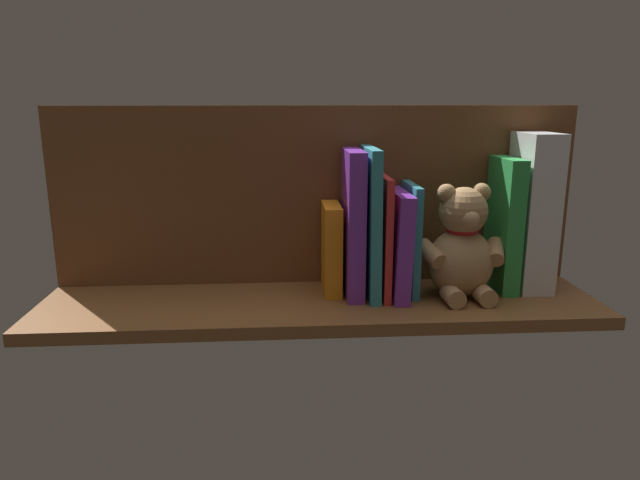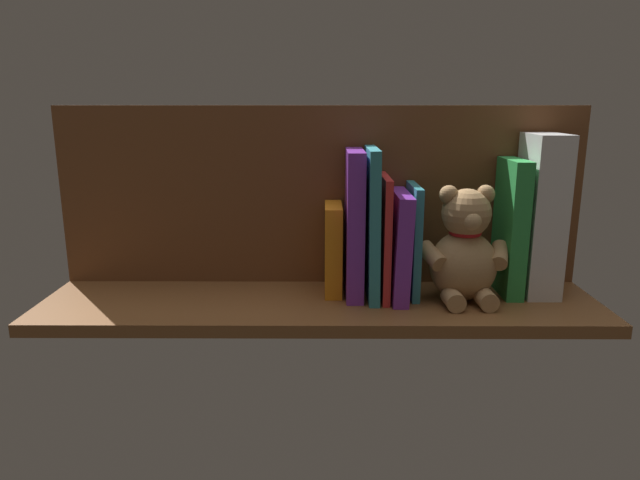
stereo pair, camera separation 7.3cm
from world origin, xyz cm
name	(u,v)px [view 1 (the left image)]	position (x,y,z in cm)	size (l,w,h in cm)	color
ground_plane	(320,304)	(0.00, 0.00, -1.10)	(99.45, 25.85, 2.20)	brown
shelf_back_panel	(316,196)	(0.00, -10.67, 16.99)	(99.45, 1.50, 33.98)	brown
dictionary_thick_white	(533,212)	(-39.92, -3.79, 14.60)	(6.13, 11.28, 29.21)	silver
book_0	(504,225)	(-34.61, -3.73, 12.38)	(3.17, 11.59, 24.76)	green
teddy_bear	(461,247)	(-25.52, -0.05, 9.09)	(16.75, 13.41, 20.65)	tan
book_1	(410,238)	(-16.93, -3.32, 10.10)	(1.40, 12.41, 20.20)	teal
book_2	(397,243)	(-14.20, -1.90, 9.54)	(2.73, 15.24, 19.09)	purple
book_3	(382,236)	(-11.53, -2.39, 10.96)	(1.28, 14.27, 21.93)	red
book_4	(370,223)	(-9.29, -2.24, 13.42)	(1.86, 14.57, 26.84)	teal
book_5	(353,223)	(-6.17, -2.86, 13.21)	(3.04, 13.32, 26.42)	purple
book_6	(332,248)	(-2.43, -4.19, 8.23)	(3.10, 10.67, 16.46)	orange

